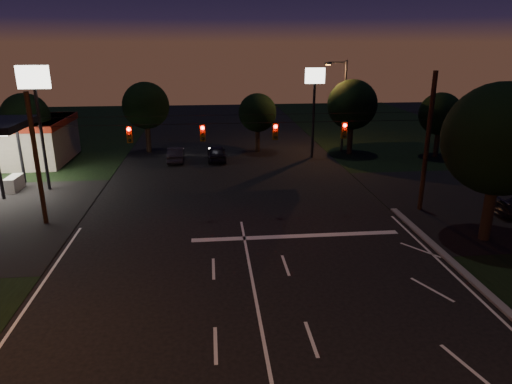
{
  "coord_description": "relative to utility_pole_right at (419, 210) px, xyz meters",
  "views": [
    {
      "loc": [
        -1.75,
        -12.29,
        10.64
      ],
      "look_at": [
        0.59,
        10.78,
        3.0
      ],
      "focal_mm": 32.0,
      "sensor_mm": 36.0,
      "label": 1
    }
  ],
  "objects": [
    {
      "name": "street_light_right_far",
      "position": [
        -0.76,
        17.0,
        5.24
      ],
      "size": [
        2.2,
        0.35,
        9.0
      ],
      "color": "black",
      "rests_on": "ground"
    },
    {
      "name": "pole_sign_left_near",
      "position": [
        -26.0,
        7.0,
        6.98
      ],
      "size": [
        2.2,
        0.3,
        9.1
      ],
      "color": "black",
      "rests_on": "ground"
    },
    {
      "name": "tree_right_near",
      "position": [
        1.53,
        -4.83,
        5.68
      ],
      "size": [
        6.0,
        6.0,
        8.76
      ],
      "color": "black",
      "rests_on": "ground"
    },
    {
      "name": "tree_far_c",
      "position": [
        -8.98,
        18.1,
        3.9
      ],
      "size": [
        3.8,
        3.8,
        5.86
      ],
      "color": "black",
      "rests_on": "ground"
    },
    {
      "name": "ground",
      "position": [
        -12.0,
        -15.0,
        0.0
      ],
      "size": [
        140.0,
        140.0,
        0.0
      ],
      "primitive_type": "plane",
      "color": "black",
      "rests_on": "ground"
    },
    {
      "name": "utility_pole_left",
      "position": [
        -24.0,
        0.0,
        0.0
      ],
      "size": [
        0.28,
        0.28,
        8.0
      ],
      "primitive_type": "cylinder",
      "color": "black",
      "rests_on": "ground"
    },
    {
      "name": "tree_far_d",
      "position": [
        0.02,
        16.13,
        4.83
      ],
      "size": [
        4.8,
        4.8,
        7.3
      ],
      "color": "black",
      "rests_on": "ground"
    },
    {
      "name": "tree_far_e",
      "position": [
        8.02,
        14.11,
        4.11
      ],
      "size": [
        4.0,
        4.0,
        6.18
      ],
      "color": "black",
      "rests_on": "ground"
    },
    {
      "name": "car_oncoming_a",
      "position": [
        -13.21,
        14.73,
        0.72
      ],
      "size": [
        1.79,
        4.27,
        1.44
      ],
      "primitive_type": "imported",
      "rotation": [
        0.0,
        0.0,
        3.16
      ],
      "color": "black",
      "rests_on": "ground"
    },
    {
      "name": "utility_pole_right",
      "position": [
        0.0,
        0.0,
        0.0
      ],
      "size": [
        0.3,
        0.3,
        9.0
      ],
      "primitive_type": "cylinder",
      "color": "black",
      "rests_on": "ground"
    },
    {
      "name": "tree_far_b",
      "position": [
        -19.98,
        19.13,
        4.61
      ],
      "size": [
        4.6,
        4.6,
        6.98
      ],
      "color": "black",
      "rests_on": "ground"
    },
    {
      "name": "tree_far_a",
      "position": [
        -29.98,
        15.12,
        4.26
      ],
      "size": [
        4.2,
        4.2,
        6.42
      ],
      "color": "black",
      "rests_on": "ground"
    },
    {
      "name": "stop_bar",
      "position": [
        -9.0,
        -3.5,
        0.01
      ],
      "size": [
        12.0,
        0.5,
        0.01
      ],
      "primitive_type": "cube",
      "color": "silver",
      "rests_on": "ground"
    },
    {
      "name": "car_oncoming_b",
      "position": [
        -17.01,
        14.75,
        0.67
      ],
      "size": [
        1.47,
        4.09,
        1.34
      ],
      "primitive_type": "imported",
      "rotation": [
        0.0,
        0.0,
        3.15
      ],
      "color": "black",
      "rests_on": "ground"
    },
    {
      "name": "pole_sign_right",
      "position": [
        -4.0,
        15.0,
        6.24
      ],
      "size": [
        1.8,
        0.3,
        8.4
      ],
      "color": "black",
      "rests_on": "ground"
    },
    {
      "name": "signal_span",
      "position": [
        -12.0,
        -0.04,
        5.5
      ],
      "size": [
        24.0,
        0.4,
        1.56
      ],
      "color": "black",
      "rests_on": "ground"
    }
  ]
}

